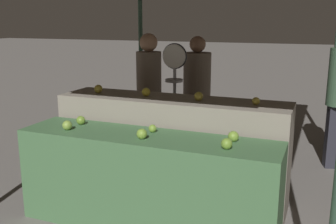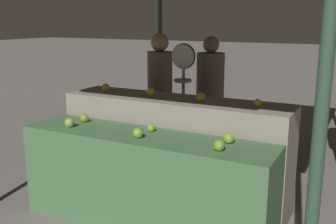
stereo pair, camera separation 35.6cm
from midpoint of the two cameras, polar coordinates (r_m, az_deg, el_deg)
The scene contains 15 objects.
display_counter_front at distance 3.52m, azimuth -6.07°, elevation -10.12°, with size 2.30×0.55×0.85m, color #4C7A4C.
display_counter_back at distance 3.99m, azimuth -2.06°, elevation -5.58°, with size 2.30×0.55×1.07m, color gray.
apple_front_0 at distance 3.68m, azimuth -17.14°, elevation -1.89°, with size 0.09×0.09×0.09m, color #8EB247.
apple_front_1 at distance 3.28m, azimuth -6.94°, elevation -3.22°, with size 0.09×0.09×0.09m, color #84AD3D.
apple_front_2 at distance 3.01m, azimuth 5.17°, elevation -4.66°, with size 0.09×0.09×0.09m, color #7AA338.
apple_front_3 at distance 3.83m, azimuth -15.17°, elevation -1.20°, with size 0.08×0.08×0.08m, color #7AA338.
apple_front_4 at distance 3.46m, azimuth -5.22°, elevation -2.44°, with size 0.07×0.07×0.07m, color #84AD3D.
apple_front_5 at distance 3.20m, azimuth 6.34°, elevation -3.58°, with size 0.09×0.09×0.09m, color #84AD3D.
apple_back_0 at distance 4.24m, azimuth -12.46°, elevation 3.28°, with size 0.09×0.09×0.09m, color gold.
apple_back_1 at distance 3.97m, azimuth -5.78°, elevation 2.87°, with size 0.09×0.09×0.09m, color gold.
apple_back_2 at distance 3.73m, azimuth 1.75°, elevation 2.27°, with size 0.09×0.09×0.09m, color gold.
apple_back_3 at distance 3.60m, azimuth 9.91°, elevation 1.55°, with size 0.07×0.07×0.07m, color yellow.
produce_scale at distance 4.48m, azimuth -1.35°, elevation 4.55°, with size 0.29×0.20×1.57m.
person_vendor_at_scale at distance 4.86m, azimuth -4.87°, elevation 3.19°, with size 0.33×0.33×1.66m.
person_customer_right at distance 5.24m, azimuth 2.27°, elevation 3.41°, with size 0.38×0.38×1.62m.
Camera 1 is at (1.38, -2.92, 1.81)m, focal length 42.00 mm.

